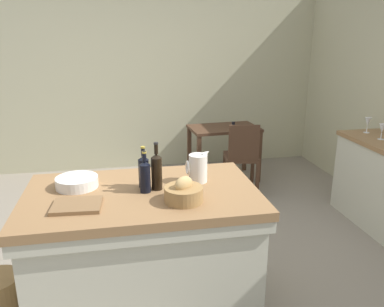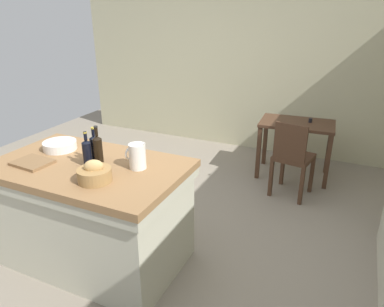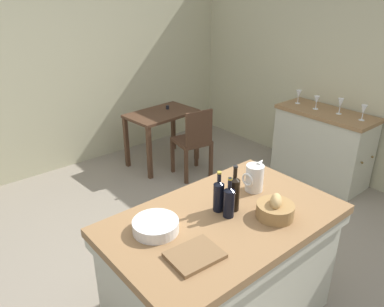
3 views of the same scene
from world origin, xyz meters
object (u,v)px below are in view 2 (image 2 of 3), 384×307
Objects in this scene: island_table at (93,210)px; wine_bottle_green at (87,152)px; wooden_chair at (292,156)px; cutting_board at (32,163)px; bread_basket at (94,174)px; wine_bottle_amber at (95,148)px; wicker_hamper at (22,212)px; writing_desk at (296,131)px; wash_bowl at (60,145)px; wine_bottle_dark at (98,150)px; pitcher at (137,156)px.

island_table is 0.53m from wine_bottle_green.
cutting_board is at bearing -130.06° from wooden_chair.
cutting_board is (-0.65, 0.03, -0.05)m from bread_basket.
island_table is 5.52× the size of wine_bottle_green.
wine_bottle_amber reaches higher than wooden_chair.
island_table is at bearing -5.71° from wicker_hamper.
writing_desk is at bearing 45.92° from wicker_hamper.
wash_bowl is at bearing -126.17° from writing_desk.
wine_bottle_green is at bearing -116.36° from writing_desk.
bread_basket is (-0.99, -2.66, 0.35)m from writing_desk.
wine_bottle_dark is at bearing -14.46° from wash_bowl.
wicker_hamper is at bearing -179.73° from pitcher.
bread_basket is 0.87× the size of wine_bottle_green.
island_table is 2.74m from writing_desk.
wooden_chair reaches higher than writing_desk.
wash_bowl is 0.49m from wine_bottle_green.
wine_bottle_dark reaches higher than bread_basket.
wicker_hamper is at bearing -174.62° from wash_bowl.
cutting_board is 1.03m from wicker_hamper.
pitcher is 0.84× the size of wine_bottle_amber.
bread_basket reaches higher than cutting_board.
bread_basket is at bearing -3.02° from cutting_board.
pitcher is (-0.84, -2.34, 0.40)m from writing_desk.
writing_desk is at bearing 62.70° from wine_bottle_amber.
bread_basket is at bearing -58.39° from wine_bottle_dark.
island_table is at bearing -125.16° from wooden_chair.
pitcher is at bearing 63.96° from bread_basket.
island_table is 6.36× the size of bread_basket.
bread_basket is at bearing -52.39° from wine_bottle_amber.
bread_basket is at bearing -40.43° from island_table.
island_table is 0.58m from bread_basket.
bread_basket is 0.74× the size of wicker_hamper.
wine_bottle_amber is 0.88× the size of wicker_hamper.
island_table is at bearing -116.92° from writing_desk.
wine_bottle_green reaches higher than wooden_chair.
wine_bottle_amber is 1.02× the size of wine_bottle_green.
wine_bottle_dark is at bearing -163.56° from pitcher.
island_table is 0.67m from pitcher.
bread_basket is 0.37m from wine_bottle_amber.
wooden_chair is (0.07, -0.59, -0.11)m from writing_desk.
wash_bowl is 0.99× the size of wine_bottle_amber.
wicker_hamper is (-1.03, 0.10, -0.34)m from island_table.
wine_bottle_dark is 0.09m from wine_bottle_green.
pitcher is at bearing -109.74° from writing_desk.
pitcher is at bearing -117.36° from wooden_chair.
pitcher is 0.36m from bread_basket.
bread_basket is 0.85× the size of wine_bottle_amber.
bread_basket is (0.68, -0.37, 0.02)m from wash_bowl.
pitcher is (-0.90, -1.75, 0.51)m from wooden_chair.
wine_bottle_green is 1.37m from wicker_hamper.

